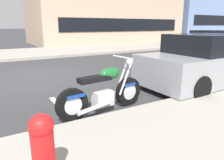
% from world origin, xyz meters
% --- Properties ---
extents(ground_plane, '(260.00, 260.00, 0.00)m').
position_xyz_m(ground_plane, '(0.00, 0.00, 0.00)').
color(ground_plane, '#333335').
extents(sidewalk_far_curb, '(120.00, 5.00, 0.14)m').
position_xyz_m(sidewalk_far_curb, '(12.00, 6.55, 0.07)').
color(sidewalk_far_curb, gray).
rests_on(sidewalk_far_curb, ground).
extents(parking_stall_stripe, '(0.12, 2.20, 0.01)m').
position_xyz_m(parking_stall_stripe, '(0.00, -3.45, 0.00)').
color(parking_stall_stripe, silver).
rests_on(parking_stall_stripe, ground).
extents(parked_motorcycle, '(2.00, 0.62, 1.11)m').
position_xyz_m(parked_motorcycle, '(0.70, -3.79, 0.43)').
color(parked_motorcycle, black).
rests_on(parked_motorcycle, ground).
extents(parked_car_across_street, '(4.28, 1.88, 1.50)m').
position_xyz_m(parked_car_across_street, '(4.34, -3.52, 0.70)').
color(parked_car_across_street, gray).
rests_on(parked_car_across_street, ground).
extents(car_opposite_curb, '(4.13, 2.05, 1.37)m').
position_xyz_m(car_opposite_curb, '(13.82, 3.36, 0.67)').
color(car_opposite_curb, black).
rests_on(car_opposite_curb, ground).
extents(fire_hydrant, '(0.24, 0.36, 0.81)m').
position_xyz_m(fire_hydrant, '(-0.87, -5.49, 0.57)').
color(fire_hydrant, red).
rests_on(fire_hydrant, sidewalk_near_curb).
extents(townhouse_mid_block, '(14.63, 8.25, 8.12)m').
position_xyz_m(townhouse_mid_block, '(9.74, 12.94, 4.06)').
color(townhouse_mid_block, tan).
rests_on(townhouse_mid_block, ground).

